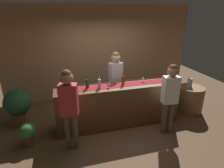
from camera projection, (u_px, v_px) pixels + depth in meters
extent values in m
plane|color=brown|center=(117.00, 123.00, 4.82)|extent=(10.00, 10.00, 0.00)
cube|color=tan|center=(100.00, 53.00, 6.01)|extent=(6.00, 0.12, 2.90)
cube|color=#543821|center=(117.00, 105.00, 4.63)|extent=(2.93, 0.60, 1.04)
cube|color=maroon|center=(117.00, 85.00, 4.45)|extent=(2.78, 0.28, 0.01)
cylinder|color=#B2C6C1|center=(99.00, 84.00, 4.26)|extent=(0.07, 0.07, 0.21)
cylinder|color=#B2C6C1|center=(99.00, 78.00, 4.21)|extent=(0.03, 0.03, 0.08)
cylinder|color=black|center=(99.00, 76.00, 4.19)|extent=(0.03, 0.03, 0.02)
cylinder|color=brown|center=(123.00, 80.00, 4.48)|extent=(0.07, 0.07, 0.21)
cylinder|color=brown|center=(123.00, 74.00, 4.43)|extent=(0.03, 0.03, 0.08)
cylinder|color=black|center=(123.00, 73.00, 4.41)|extent=(0.03, 0.03, 0.02)
cylinder|color=#194723|center=(87.00, 84.00, 4.26)|extent=(0.07, 0.07, 0.21)
cylinder|color=#194723|center=(87.00, 78.00, 4.21)|extent=(0.03, 0.03, 0.08)
cylinder|color=black|center=(87.00, 76.00, 4.20)|extent=(0.03, 0.03, 0.02)
cylinder|color=silver|center=(143.00, 82.00, 4.66)|extent=(0.06, 0.06, 0.00)
cylinder|color=silver|center=(143.00, 80.00, 4.65)|extent=(0.01, 0.01, 0.08)
cone|color=silver|center=(143.00, 78.00, 4.62)|extent=(0.07, 0.07, 0.06)
cylinder|color=silver|center=(164.00, 81.00, 4.76)|extent=(0.06, 0.06, 0.00)
cylinder|color=silver|center=(164.00, 79.00, 4.74)|extent=(0.01, 0.01, 0.08)
cone|color=silver|center=(164.00, 76.00, 4.72)|extent=(0.07, 0.07, 0.06)
cylinder|color=silver|center=(109.00, 88.00, 4.31)|extent=(0.06, 0.06, 0.00)
cylinder|color=silver|center=(109.00, 86.00, 4.29)|extent=(0.01, 0.01, 0.08)
cone|color=silver|center=(109.00, 83.00, 4.27)|extent=(0.07, 0.07, 0.06)
cylinder|color=#26262B|center=(118.00, 98.00, 5.27)|extent=(0.11, 0.11, 0.80)
cylinder|color=#26262B|center=(113.00, 100.00, 5.20)|extent=(0.11, 0.11, 0.80)
cube|color=white|center=(116.00, 74.00, 4.97)|extent=(0.38, 0.27, 0.64)
sphere|color=#DBAD89|center=(116.00, 58.00, 4.81)|extent=(0.24, 0.24, 0.24)
sphere|color=olive|center=(116.00, 56.00, 4.79)|extent=(0.19, 0.19, 0.19)
cylinder|color=brown|center=(164.00, 118.00, 4.33)|extent=(0.11, 0.11, 0.78)
cylinder|color=brown|center=(170.00, 117.00, 4.35)|extent=(0.11, 0.11, 0.78)
cube|color=white|center=(170.00, 90.00, 4.09)|extent=(0.36, 0.23, 0.61)
sphere|color=#9E7051|center=(173.00, 71.00, 3.94)|extent=(0.23, 0.23, 0.23)
sphere|color=brown|center=(173.00, 68.00, 3.92)|extent=(0.18, 0.18, 0.18)
cylinder|color=brown|center=(68.00, 132.00, 3.82)|extent=(0.11, 0.11, 0.80)
cylinder|color=brown|center=(76.00, 132.00, 3.82)|extent=(0.11, 0.11, 0.80)
cube|color=#B7333D|center=(69.00, 100.00, 3.56)|extent=(0.38, 0.28, 0.63)
sphere|color=#9E7051|center=(67.00, 78.00, 3.40)|extent=(0.24, 0.24, 0.24)
sphere|color=brown|center=(66.00, 75.00, 3.38)|extent=(0.19, 0.19, 0.19)
cylinder|color=brown|center=(190.00, 99.00, 5.29)|extent=(0.68, 0.68, 0.74)
cylinder|color=#A8A399|center=(190.00, 82.00, 5.16)|extent=(0.13, 0.13, 0.24)
cylinder|color=brown|center=(20.00, 118.00, 4.73)|extent=(0.39, 0.39, 0.34)
sphere|color=#23562D|center=(17.00, 102.00, 4.58)|extent=(0.64, 0.64, 0.64)
cylinder|color=brown|center=(30.00, 140.00, 4.03)|extent=(0.21, 0.21, 0.19)
sphere|color=#387A3D|center=(28.00, 131.00, 3.95)|extent=(0.35, 0.35, 0.35)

